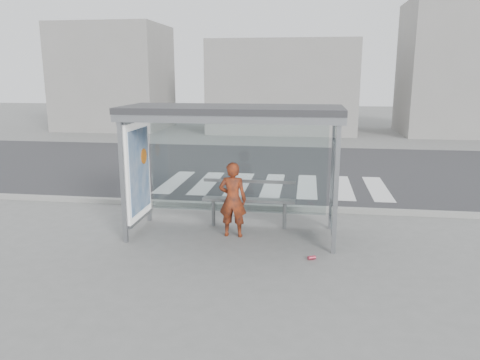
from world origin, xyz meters
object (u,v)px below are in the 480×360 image
(person, at_px, (233,200))
(bench, at_px, (249,200))
(bus_shelter, at_px, (214,138))
(soda_can, at_px, (312,258))

(person, xyz_separation_m, bench, (0.25, 0.63, -0.16))
(bus_shelter, relative_size, person, 2.77)
(bus_shelter, distance_m, soda_can, 3.00)
(person, bearing_deg, soda_can, 147.21)
(person, distance_m, bench, 0.69)
(soda_can, bearing_deg, bus_shelter, 150.01)
(bus_shelter, xyz_separation_m, person, (0.39, -0.11, -1.22))
(person, height_order, bench, person)
(bench, bearing_deg, bus_shelter, -140.61)
(person, relative_size, bench, 0.77)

